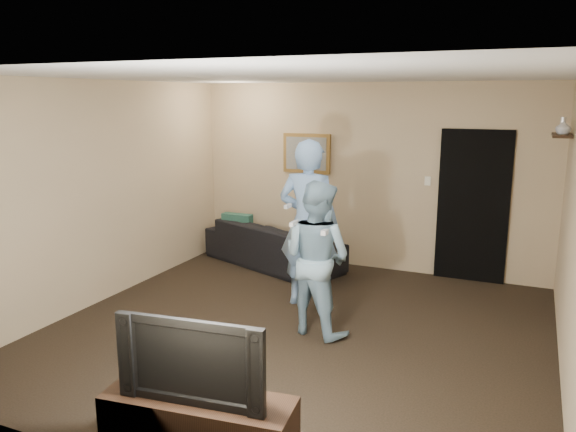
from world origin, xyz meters
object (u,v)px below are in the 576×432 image
at_px(sofa, 273,244).
at_px(tv_console, 199,429).
at_px(wii_player_right, 317,258).
at_px(television, 197,356).
at_px(wii_player_left, 308,224).

relative_size(sofa, tv_console, 1.68).
bearing_deg(sofa, wii_player_right, 147.01).
bearing_deg(sofa, tv_console, 130.12).
bearing_deg(tv_console, sofa, 102.29).
bearing_deg(wii_player_right, television, -88.48).
xyz_separation_m(sofa, wii_player_right, (1.42, -1.96, 0.48)).
xyz_separation_m(sofa, television, (1.48, -4.29, 0.45)).
xyz_separation_m(sofa, wii_player_left, (1.05, -1.26, 0.66)).
distance_m(television, wii_player_right, 2.34).
xyz_separation_m(sofa, tv_console, (1.48, -4.29, -0.06)).
height_order(tv_console, wii_player_left, wii_player_left).
bearing_deg(tv_console, wii_player_left, 91.40).
distance_m(sofa, wii_player_left, 1.77).
bearing_deg(wii_player_left, sofa, 129.67).
height_order(sofa, wii_player_left, wii_player_left).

